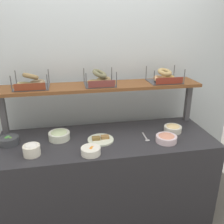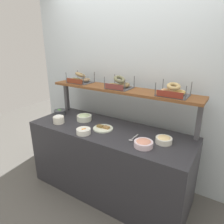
{
  "view_description": "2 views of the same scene",
  "coord_description": "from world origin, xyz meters",
  "views": [
    {
      "loc": [
        -0.33,
        -1.95,
        1.86
      ],
      "look_at": [
        0.06,
        0.06,
        1.08
      ],
      "focal_mm": 39.31,
      "sensor_mm": 36.0,
      "label": 1
    },
    {
      "loc": [
        1.17,
        -1.78,
        1.82
      ],
      "look_at": [
        -0.01,
        0.09,
        1.03
      ],
      "focal_mm": 32.41,
      "sensor_mm": 36.0,
      "label": 2
    }
  ],
  "objects": [
    {
      "name": "bowl_cream_cheese",
      "position": [
        -0.63,
        -0.17,
        0.9
      ],
      "size": [
        0.13,
        0.13,
        0.11
      ],
      "color": "white",
      "rests_on": "deli_counter"
    },
    {
      "name": "deli_counter",
      "position": [
        0.0,
        0.0,
        0.42
      ],
      "size": [
        1.93,
        0.7,
        0.85
      ],
      "primitive_type": "cube",
      "color": "#2D2D33",
      "rests_on": "ground_plane"
    },
    {
      "name": "bowl_scallion_spread",
      "position": [
        -0.42,
        0.07,
        0.89
      ],
      "size": [
        0.19,
        0.19,
        0.08
      ],
      "color": "white",
      "rests_on": "deli_counter"
    },
    {
      "name": "back_wall",
      "position": [
        0.0,
        0.55,
        1.2
      ],
      "size": [
        3.13,
        0.06,
        2.4
      ],
      "primitive_type": "cube",
      "color": "silver",
      "rests_on": "ground_plane"
    },
    {
      "name": "bowl_fruit_salad",
      "position": [
        -0.17,
        -0.24,
        0.88
      ],
      "size": [
        0.16,
        0.16,
        0.06
      ],
      "color": "white",
      "rests_on": "deli_counter"
    },
    {
      "name": "bowl_lox_spread",
      "position": [
        0.5,
        -0.16,
        0.88
      ],
      "size": [
        0.18,
        0.18,
        0.07
      ],
      "color": "white",
      "rests_on": "deli_counter"
    },
    {
      "name": "bowl_veggie_mix",
      "position": [
        -0.84,
        0.06,
        0.88
      ],
      "size": [
        0.16,
        0.16,
        0.08
      ],
      "color": "#3F4348",
      "rests_on": "deli_counter"
    },
    {
      "name": "shelf_riser_left",
      "position": [
        -0.91,
        0.27,
        1.05
      ],
      "size": [
        0.05,
        0.05,
        0.4
      ],
      "primitive_type": "cube",
      "color": "#4C4C51",
      "rests_on": "deli_counter"
    },
    {
      "name": "shelf_riser_right",
      "position": [
        0.91,
        0.27,
        1.05
      ],
      "size": [
        0.05,
        0.05,
        0.4
      ],
      "primitive_type": "cube",
      "color": "#4C4C51",
      "rests_on": "deli_counter"
    },
    {
      "name": "upper_shelf",
      "position": [
        0.0,
        0.27,
        1.26
      ],
      "size": [
        1.89,
        0.32,
        0.03
      ],
      "primitive_type": "cube",
      "color": "brown",
      "rests_on": "shelf_riser_left"
    },
    {
      "name": "serving_spoon_near_plate",
      "position": [
        0.35,
        -0.08,
        0.86
      ],
      "size": [
        0.04,
        0.18,
        0.01
      ],
      "color": "#B7B7BC",
      "rests_on": "deli_counter"
    },
    {
      "name": "ground_plane",
      "position": [
        0.0,
        0.0,
        0.0
      ],
      "size": [
        8.0,
        8.0,
        0.0
      ],
      "primitive_type": "plane",
      "color": "#595651"
    },
    {
      "name": "bowl_egg_salad",
      "position": [
        0.64,
        0.02,
        0.89
      ],
      "size": [
        0.17,
        0.17,
        0.07
      ],
      "color": "white",
      "rests_on": "deli_counter"
    },
    {
      "name": "bagel_basket_poppy",
      "position": [
        -0.02,
        0.26,
        1.33
      ],
      "size": [
        0.28,
        0.26,
        0.15
      ],
      "color": "#4C4C51",
      "rests_on": "upper_shelf"
    },
    {
      "name": "bagel_basket_sesame",
      "position": [
        0.62,
        0.26,
        1.33
      ],
      "size": [
        0.31,
        0.26,
        0.14
      ],
      "color": "#4C4C51",
      "rests_on": "upper_shelf"
    },
    {
      "name": "bagel_basket_everything",
      "position": [
        -0.63,
        0.28,
        1.33
      ],
      "size": [
        0.31,
        0.25,
        0.15
      ],
      "color": "#4C4C51",
      "rests_on": "upper_shelf"
    },
    {
      "name": "serving_plate_white",
      "position": [
        -0.06,
        -0.03,
        0.86
      ],
      "size": [
        0.23,
        0.23,
        0.04
      ],
      "color": "white",
      "rests_on": "deli_counter"
    }
  ]
}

